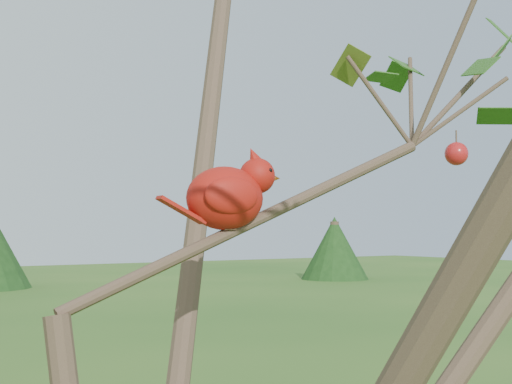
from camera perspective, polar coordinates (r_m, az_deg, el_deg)
crabapple_tree at (r=0.97m, az=-7.44°, el=0.87°), size 2.35×2.05×2.95m
cardinal at (r=1.15m, az=-1.98°, el=-0.21°), size 0.19×0.11×0.13m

